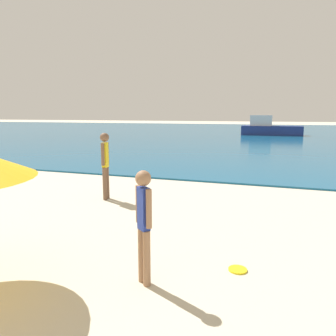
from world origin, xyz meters
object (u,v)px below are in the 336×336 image
person_standing (144,221)px  frisbee (238,270)px  person_distant (105,162)px  boat_far (269,128)px

person_standing → frisbee: bearing=72.1°
person_distant → frisbee: bearing=-136.1°
person_standing → person_distant: 4.53m
frisbee → person_distant: size_ratio=0.15×
person_standing → person_distant: (-2.67, 3.66, 0.13)m
boat_far → person_standing: bearing=-91.6°
boat_far → frisbee: bearing=-89.5°
frisbee → person_distant: 4.88m
person_distant → boat_far: bearing=-15.5°
person_standing → frisbee: person_standing is taller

